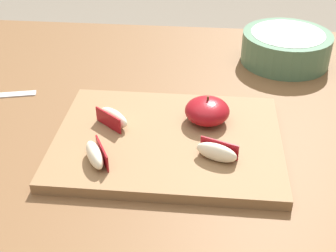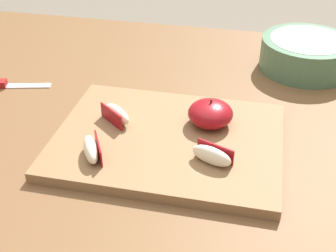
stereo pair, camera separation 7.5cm
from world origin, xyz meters
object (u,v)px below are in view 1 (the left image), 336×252
Objects in this scene: apple_wedge_near_knife at (217,152)px; ceramic_fruit_bowl at (286,47)px; apple_wedge_back at (95,155)px; apple_half_skin_up at (207,111)px; cutting_board at (168,140)px; apple_wedge_middle at (113,118)px.

apple_wedge_near_knife is 0.43m from ceramic_fruit_bowl.
apple_half_skin_up is at bearing 38.42° from apple_wedge_back.
apple_wedge_back is at bearing -142.06° from cutting_board.
apple_wedge_middle is (-0.16, -0.03, -0.01)m from apple_half_skin_up.
apple_half_skin_up is 1.14× the size of apple_wedge_back.
cutting_board is 0.10m from apple_wedge_near_knife.
apple_half_skin_up is 0.40× the size of ceramic_fruit_bowl.
apple_wedge_middle is 0.95× the size of apple_wedge_back.
cutting_board is at bearing -123.88° from ceramic_fruit_bowl.
ceramic_fruit_bowl is (0.34, 0.43, 0.00)m from apple_wedge_back.
apple_wedge_back is at bearing -141.58° from apple_half_skin_up.
ceramic_fruit_bowl reaches higher than apple_wedge_middle.
apple_wedge_middle is 0.94× the size of apple_wedge_near_knife.
apple_wedge_middle and apple_wedge_back have the same top height.
cutting_board is 4.85× the size of apple_half_skin_up.
cutting_board is 0.10m from apple_wedge_middle.
apple_half_skin_up is 1.12× the size of apple_wedge_near_knife.
apple_wedge_middle is 0.46m from ceramic_fruit_bowl.
apple_half_skin_up reaches higher than apple_wedge_back.
apple_wedge_middle is at bearing 155.60° from apple_wedge_near_knife.
cutting_board is at bearing 37.94° from apple_wedge_back.
apple_wedge_near_knife is (0.02, -0.11, -0.01)m from apple_half_skin_up.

